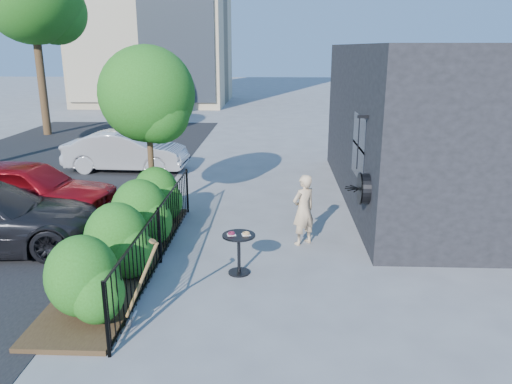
{
  "coord_description": "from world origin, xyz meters",
  "views": [
    {
      "loc": [
        0.68,
        -8.63,
        3.94
      ],
      "look_at": [
        0.28,
        0.74,
        1.2
      ],
      "focal_mm": 35.0,
      "sensor_mm": 36.0,
      "label": 1
    }
  ],
  "objects_px": {
    "woman": "(303,210)",
    "car_silver": "(126,151)",
    "patio_tree": "(150,100)",
    "shovel": "(140,289)",
    "car_red": "(27,190)",
    "cafe_table": "(239,247)"
  },
  "relations": [
    {
      "from": "woman",
      "to": "car_silver",
      "type": "height_order",
      "value": "woman"
    },
    {
      "from": "patio_tree",
      "to": "shovel",
      "type": "xyz_separation_m",
      "value": [
        0.98,
        -5.03,
        -2.15
      ]
    },
    {
      "from": "patio_tree",
      "to": "car_red",
      "type": "height_order",
      "value": "patio_tree"
    },
    {
      "from": "woman",
      "to": "car_silver",
      "type": "relative_size",
      "value": 0.38
    },
    {
      "from": "patio_tree",
      "to": "car_silver",
      "type": "distance_m",
      "value": 5.32
    },
    {
      "from": "woman",
      "to": "shovel",
      "type": "relative_size",
      "value": 1.05
    },
    {
      "from": "shovel",
      "to": "car_silver",
      "type": "height_order",
      "value": "shovel"
    },
    {
      "from": "car_red",
      "to": "car_silver",
      "type": "xyz_separation_m",
      "value": [
        0.9,
        4.87,
        -0.07
      ]
    },
    {
      "from": "cafe_table",
      "to": "shovel",
      "type": "height_order",
      "value": "shovel"
    },
    {
      "from": "patio_tree",
      "to": "car_red",
      "type": "bearing_deg",
      "value": -171.72
    },
    {
      "from": "patio_tree",
      "to": "car_silver",
      "type": "xyz_separation_m",
      "value": [
        -2.02,
        4.45,
        -2.12
      ]
    },
    {
      "from": "woman",
      "to": "patio_tree",
      "type": "bearing_deg",
      "value": -62.9
    },
    {
      "from": "car_red",
      "to": "shovel",
      "type": "bearing_deg",
      "value": -136.45
    },
    {
      "from": "patio_tree",
      "to": "car_silver",
      "type": "height_order",
      "value": "patio_tree"
    },
    {
      "from": "cafe_table",
      "to": "shovel",
      "type": "relative_size",
      "value": 0.56
    },
    {
      "from": "patio_tree",
      "to": "woman",
      "type": "height_order",
      "value": "patio_tree"
    },
    {
      "from": "patio_tree",
      "to": "cafe_table",
      "type": "distance_m",
      "value": 4.48
    },
    {
      "from": "shovel",
      "to": "car_red",
      "type": "bearing_deg",
      "value": 130.3
    },
    {
      "from": "woman",
      "to": "car_silver",
      "type": "xyz_separation_m",
      "value": [
        -5.49,
        6.15,
        -0.09
      ]
    },
    {
      "from": "car_silver",
      "to": "car_red",
      "type": "bearing_deg",
      "value": 171.53
    },
    {
      "from": "woman",
      "to": "car_red",
      "type": "height_order",
      "value": "woman"
    },
    {
      "from": "shovel",
      "to": "cafe_table",
      "type": "bearing_deg",
      "value": 55.68
    }
  ]
}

